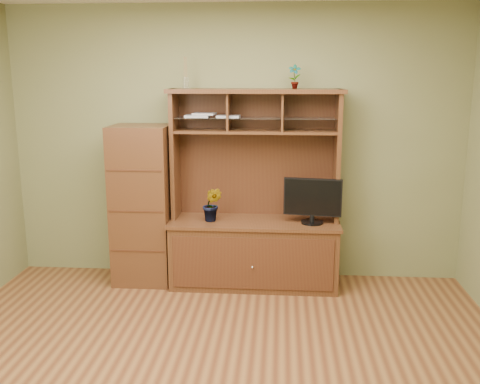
# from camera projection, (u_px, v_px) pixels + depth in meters

# --- Properties ---
(room) EXTENTS (4.54, 4.04, 2.74)m
(room) POSITION_uv_depth(u_px,v_px,m) (208.00, 185.00, 3.37)
(room) COLOR #572E18
(room) RESTS_ON ground
(media_hutch) EXTENTS (1.66, 0.61, 1.90)m
(media_hutch) POSITION_uv_depth(u_px,v_px,m) (254.00, 232.00, 5.22)
(media_hutch) COLOR #3F2512
(media_hutch) RESTS_ON room
(monitor) EXTENTS (0.54, 0.21, 0.43)m
(monitor) POSITION_uv_depth(u_px,v_px,m) (313.00, 200.00, 5.02)
(monitor) COLOR black
(monitor) RESTS_ON media_hutch
(orchid_plant) EXTENTS (0.20, 0.17, 0.33)m
(orchid_plant) POSITION_uv_depth(u_px,v_px,m) (212.00, 204.00, 5.10)
(orchid_plant) COLOR #2C5C1F
(orchid_plant) RESTS_ON media_hutch
(top_plant) EXTENTS (0.12, 0.09, 0.22)m
(top_plant) POSITION_uv_depth(u_px,v_px,m) (294.00, 77.00, 4.94)
(top_plant) COLOR #396D26
(top_plant) RESTS_ON media_hutch
(reed_diffuser) EXTENTS (0.06, 0.06, 0.29)m
(reed_diffuser) POSITION_uv_depth(u_px,v_px,m) (186.00, 76.00, 5.02)
(reed_diffuser) COLOR silver
(reed_diffuser) RESTS_ON media_hutch
(magazines) EXTENTS (0.53, 0.18, 0.04)m
(magazines) POSITION_uv_depth(u_px,v_px,m) (209.00, 115.00, 5.08)
(magazines) COLOR #B9B9BE
(magazines) RESTS_ON media_hutch
(side_cabinet) EXTENTS (0.56, 0.51, 1.56)m
(side_cabinet) POSITION_uv_depth(u_px,v_px,m) (143.00, 205.00, 5.25)
(side_cabinet) COLOR #3F2512
(side_cabinet) RESTS_ON room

